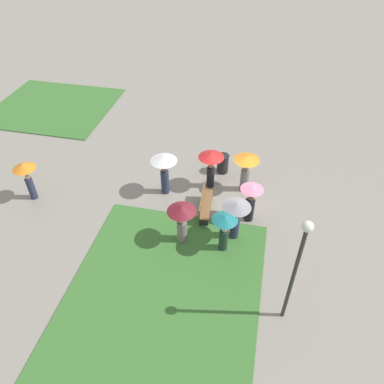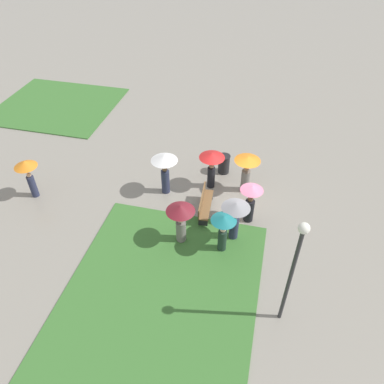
% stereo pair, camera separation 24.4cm
% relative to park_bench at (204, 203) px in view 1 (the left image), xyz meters
% --- Properties ---
extents(ground_plane, '(90.00, 90.00, 0.00)m').
position_rel_park_bench_xyz_m(ground_plane, '(0.55, -0.94, -0.47)').
color(ground_plane, gray).
extents(lawn_patch_near, '(9.94, 6.59, 0.06)m').
position_rel_park_bench_xyz_m(lawn_patch_near, '(-5.40, 0.59, -0.44)').
color(lawn_patch_near, '#386B2D').
rests_on(lawn_patch_near, ground_plane).
extents(lawn_patch_far, '(6.32, 7.08, 0.06)m').
position_rel_park_bench_xyz_m(lawn_patch_far, '(7.23, 10.92, -0.44)').
color(lawn_patch_far, '#386B2D').
rests_on(lawn_patch_far, ground_plane).
extents(park_bench, '(1.93, 0.56, 0.90)m').
position_rel_park_bench_xyz_m(park_bench, '(0.00, 0.00, 0.00)').
color(park_bench, brown).
rests_on(park_bench, ground_plane).
extents(lamp_post, '(0.32, 0.32, 4.33)m').
position_rel_park_bench_xyz_m(lamp_post, '(-4.31, -3.45, 2.31)').
color(lamp_post, '#2D2D30').
rests_on(lamp_post, ground_plane).
extents(trash_bin, '(0.59, 0.59, 0.94)m').
position_rel_park_bench_xyz_m(trash_bin, '(2.97, -0.32, -0.00)').
color(trash_bin, '#232326').
rests_on(trash_bin, ground_plane).
extents(crowd_person_maroon, '(1.10, 1.10, 1.86)m').
position_rel_park_bench_xyz_m(crowd_person_maroon, '(-1.81, 0.53, 0.85)').
color(crowd_person_maroon, slate).
rests_on(crowd_person_maroon, ground_plane).
extents(crowd_person_teal, '(0.95, 0.95, 1.78)m').
position_rel_park_bench_xyz_m(crowd_person_teal, '(-1.91, -1.10, 0.75)').
color(crowd_person_teal, '#1E3328').
rests_on(crowd_person_teal, ground_plane).
extents(crowd_person_pink, '(0.93, 0.93, 1.85)m').
position_rel_park_bench_xyz_m(crowd_person_pink, '(-0.04, -1.89, 0.71)').
color(crowd_person_pink, black).
rests_on(crowd_person_pink, ground_plane).
extents(crowd_person_orange, '(1.15, 1.15, 1.85)m').
position_rel_park_bench_xyz_m(crowd_person_orange, '(1.85, -1.48, 0.82)').
color(crowd_person_orange, slate).
rests_on(crowd_person_orange, ground_plane).
extents(crowd_person_grey, '(1.10, 1.10, 1.83)m').
position_rel_park_bench_xyz_m(crowd_person_grey, '(-1.19, -1.43, 0.83)').
color(crowd_person_grey, '#282D47').
rests_on(crowd_person_grey, ground_plane).
extents(crowd_person_red, '(1.14, 1.14, 1.85)m').
position_rel_park_bench_xyz_m(crowd_person_red, '(1.75, 0.06, 0.89)').
color(crowd_person_red, black).
rests_on(crowd_person_red, ground_plane).
extents(crowd_person_white, '(1.16, 1.16, 2.00)m').
position_rel_park_bench_xyz_m(crowd_person_white, '(0.90, 1.97, 0.99)').
color(crowd_person_white, '#282D47').
rests_on(crowd_person_white, ground_plane).
extents(lone_walker_mid_plaza, '(0.97, 0.97, 1.90)m').
position_rel_park_bench_xyz_m(lone_walker_mid_plaza, '(-0.74, 7.60, 0.92)').
color(lone_walker_mid_plaza, '#282D47').
rests_on(lone_walker_mid_plaza, ground_plane).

